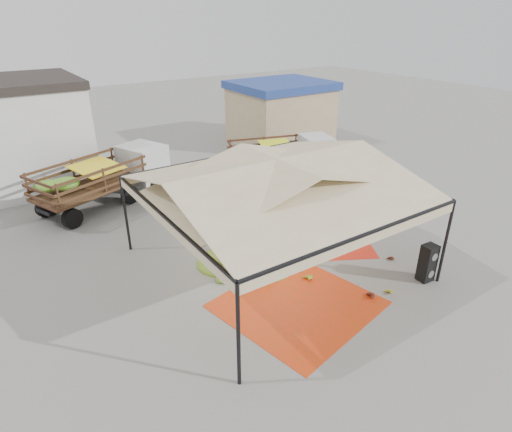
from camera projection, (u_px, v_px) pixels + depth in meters
ground at (274, 264)px, 15.65m from camera, size 90.00×90.00×0.00m
canopy_tent at (276, 180)px, 14.22m from camera, size 8.10×8.10×4.00m
building_tan at (281, 112)px, 29.50m from camera, size 6.30×5.30×4.10m
tarp_left at (298, 304)px, 13.50m from camera, size 5.12×4.95×0.01m
tarp_right at (313, 233)px, 17.78m from camera, size 5.73×5.81×0.01m
banana_heap at (262, 243)px, 15.98m from camera, size 6.03×5.49×1.06m
hand_yellow_a at (388, 292)px, 13.95m from camera, size 0.39×0.33×0.17m
hand_yellow_b at (306, 278)px, 14.65m from camera, size 0.47×0.39×0.21m
hand_red_a at (368, 295)px, 13.75m from camera, size 0.60×0.54×0.22m
hand_red_b at (390, 258)px, 15.83m from camera, size 0.40×0.33×0.18m
hand_green at (307, 276)px, 14.76m from camera, size 0.58×0.58×0.21m
hanging_bunches at (359, 196)px, 14.68m from camera, size 1.74×0.24×0.20m
speaker_stack at (427, 263)px, 14.45m from camera, size 0.51×0.45×1.35m
banana_leaves at (237, 275)px, 14.97m from camera, size 0.96×1.36×3.70m
vendor at (241, 186)px, 20.28m from camera, size 0.66×0.47×1.70m
truck_left at (109, 174)px, 20.28m from camera, size 6.89×4.50×2.24m
truck_right at (285, 152)px, 23.96m from camera, size 6.06×3.52×1.97m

